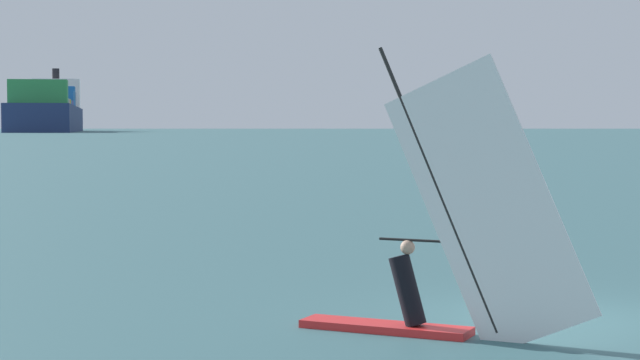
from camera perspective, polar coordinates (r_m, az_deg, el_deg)
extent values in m
plane|color=#386066|center=(17.83, 12.24, -7.20)|extent=(4000.00, 4000.00, 0.00)
cube|color=red|center=(16.38, 3.51, -7.83)|extent=(2.54, 1.95, 0.12)
cylinder|color=black|center=(15.84, 6.29, -0.41)|extent=(1.61, 1.09, 4.18)
cube|color=white|center=(15.63, 8.99, -1.38)|extent=(2.74, 1.82, 4.38)
cylinder|color=black|center=(15.92, 6.16, -3.26)|extent=(1.50, 1.01, 0.04)
cylinder|color=black|center=(16.16, 4.67, -5.87)|extent=(0.67, 0.59, 1.10)
sphere|color=tan|center=(16.07, 4.68, -3.59)|extent=(0.22, 0.22, 0.22)
cube|color=navy|center=(551.28, -14.24, 3.16)|extent=(34.43, 175.96, 12.50)
cube|color=silver|center=(617.91, -13.87, 4.47)|extent=(26.18, 17.94, 16.33)
cylinder|color=black|center=(618.33, -13.88, 5.50)|extent=(4.00, 4.00, 6.00)
cube|color=#99999E|center=(576.63, -14.09, 4.16)|extent=(25.38, 13.16, 7.80)
cube|color=#1E66AD|center=(563.12, -14.18, 4.32)|extent=(25.38, 13.16, 10.40)
cube|color=#1E66AD|center=(549.56, -14.26, 4.22)|extent=(25.38, 13.16, 7.80)
cube|color=#59388C|center=(535.97, -14.35, 3.98)|extent=(25.38, 13.16, 2.60)
cube|color=#1E66AD|center=(522.43, -14.44, 4.01)|extent=(25.38, 13.16, 2.60)
cube|color=gold|center=(508.90, -14.54, 4.04)|extent=(25.38, 13.16, 2.60)
cube|color=#99999E|center=(495.37, -14.65, 4.07)|extent=(25.38, 13.16, 2.60)
cube|color=#2D8C47|center=(481.94, -14.77, 4.56)|extent=(25.38, 13.16, 10.40)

